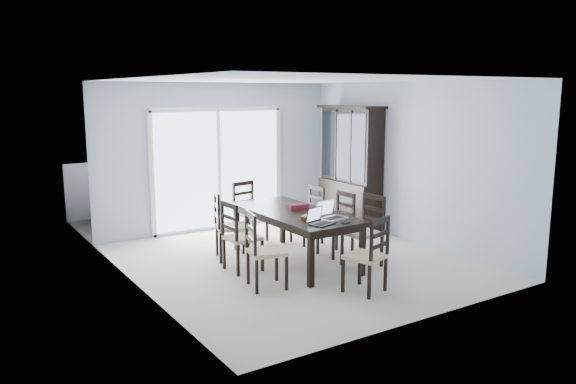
% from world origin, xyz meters
% --- Properties ---
extents(floor, '(5.00, 5.00, 0.00)m').
position_xyz_m(floor, '(0.00, 0.00, 0.00)').
color(floor, beige).
rests_on(floor, ground).
extents(ceiling, '(5.00, 5.00, 0.00)m').
position_xyz_m(ceiling, '(0.00, 0.00, 2.60)').
color(ceiling, white).
rests_on(ceiling, back_wall).
extents(back_wall, '(4.50, 0.02, 2.60)m').
position_xyz_m(back_wall, '(0.00, 2.50, 1.30)').
color(back_wall, '#A4B5C4').
rests_on(back_wall, floor).
extents(wall_left, '(0.02, 5.00, 2.60)m').
position_xyz_m(wall_left, '(-2.25, 0.00, 1.30)').
color(wall_left, '#A4B5C4').
rests_on(wall_left, floor).
extents(wall_right, '(0.02, 5.00, 2.60)m').
position_xyz_m(wall_right, '(2.25, 0.00, 1.30)').
color(wall_right, '#A4B5C4').
rests_on(wall_right, floor).
extents(balcony, '(4.50, 2.00, 0.10)m').
position_xyz_m(balcony, '(0.00, 3.50, -0.05)').
color(balcony, gray).
rests_on(balcony, ground).
extents(railing, '(4.50, 0.06, 1.10)m').
position_xyz_m(railing, '(0.00, 4.50, 0.55)').
color(railing, '#99999E').
rests_on(railing, balcony).
extents(dining_table, '(1.00, 2.20, 0.75)m').
position_xyz_m(dining_table, '(0.00, 0.00, 0.67)').
color(dining_table, black).
rests_on(dining_table, floor).
extents(china_hutch, '(0.50, 1.38, 2.20)m').
position_xyz_m(china_hutch, '(2.02, 1.25, 1.07)').
color(china_hutch, black).
rests_on(china_hutch, floor).
extents(sliding_door, '(2.52, 0.05, 2.18)m').
position_xyz_m(sliding_door, '(0.00, 2.48, 1.09)').
color(sliding_door, silver).
rests_on(sliding_door, floor).
extents(chair_left_near, '(0.52, 0.51, 1.14)m').
position_xyz_m(chair_left_near, '(-0.98, -0.68, 0.60)').
color(chair_left_near, black).
rests_on(chair_left_near, floor).
extents(chair_left_mid, '(0.45, 0.44, 1.13)m').
position_xyz_m(chair_left_mid, '(-0.91, 0.06, 0.60)').
color(chair_left_mid, black).
rests_on(chair_left_mid, floor).
extents(chair_left_far, '(0.57, 0.56, 1.18)m').
position_xyz_m(chair_left_far, '(-0.78, 0.67, 0.62)').
color(chair_left_far, black).
rests_on(chair_left_far, floor).
extents(chair_right_near, '(0.47, 0.46, 1.16)m').
position_xyz_m(chair_right_near, '(0.80, -0.66, 0.62)').
color(chair_right_near, black).
rests_on(chair_right_near, floor).
extents(chair_right_mid, '(0.44, 0.42, 1.10)m').
position_xyz_m(chair_right_mid, '(0.80, -0.03, 0.58)').
color(chair_right_mid, black).
rests_on(chair_right_mid, floor).
extents(chair_right_far, '(0.43, 0.41, 1.07)m').
position_xyz_m(chair_right_far, '(0.83, 0.77, 0.57)').
color(chair_right_far, black).
rests_on(chair_right_far, floor).
extents(chair_end_near, '(0.52, 0.53, 1.11)m').
position_xyz_m(chair_end_near, '(0.07, -1.58, 0.59)').
color(chair_end_near, black).
rests_on(chair_end_near, floor).
extents(chair_end_far, '(0.48, 0.49, 1.12)m').
position_xyz_m(chair_end_far, '(0.04, 1.51, 0.59)').
color(chair_end_far, black).
rests_on(chair_end_far, floor).
extents(laptop_dark, '(0.37, 0.30, 0.22)m').
position_xyz_m(laptop_dark, '(-0.15, -0.86, 0.80)').
color(laptop_dark, black).
rests_on(laptop_dark, dining_table).
extents(laptop_silver, '(0.40, 0.32, 0.25)m').
position_xyz_m(laptop_silver, '(0.16, -0.69, 0.81)').
color(laptop_silver, silver).
rests_on(laptop_silver, dining_table).
extents(book_stack, '(0.35, 0.32, 0.05)m').
position_xyz_m(book_stack, '(-0.04, -0.50, 0.77)').
color(book_stack, '#9B2A13').
rests_on(book_stack, dining_table).
extents(cell_phone, '(0.12, 0.07, 0.01)m').
position_xyz_m(cell_phone, '(0.15, -0.98, 0.76)').
color(cell_phone, black).
rests_on(cell_phone, dining_table).
extents(game_box, '(0.31, 0.18, 0.07)m').
position_xyz_m(game_box, '(0.13, 0.13, 0.79)').
color(game_box, '#4F0F1D').
rests_on(game_box, dining_table).
extents(hot_tub, '(1.92, 1.73, 0.95)m').
position_xyz_m(hot_tub, '(-0.28, 3.46, 0.47)').
color(hot_tub, maroon).
rests_on(hot_tub, balcony).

